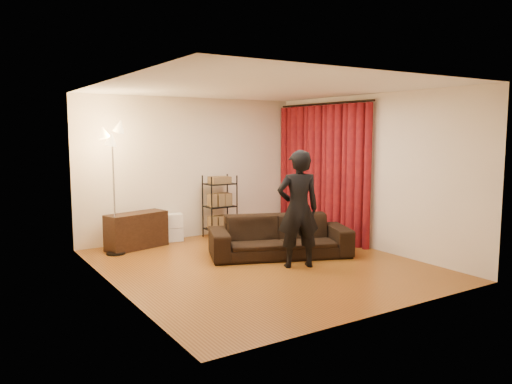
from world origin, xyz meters
TOP-DOWN VIEW (x-y plane):
  - floor at (0.00, 0.00)m, footprint 5.00×5.00m
  - ceiling at (0.00, 0.00)m, footprint 5.00×5.00m
  - wall_back at (0.00, 2.50)m, footprint 5.00×0.00m
  - wall_front at (0.00, -2.50)m, footprint 5.00×0.00m
  - wall_left at (-2.25, 0.00)m, footprint 0.00×5.00m
  - wall_right at (2.25, 0.00)m, footprint 0.00×5.00m
  - curtain_rod at (2.15, 1.12)m, footprint 0.04×2.65m
  - curtain at (2.13, 1.12)m, footprint 0.22×2.65m
  - sofa at (0.56, 0.29)m, footprint 2.46×1.67m
  - person at (0.41, -0.40)m, footprint 0.76×0.63m
  - media_cabinet at (-1.26, 2.11)m, footprint 1.15×0.66m
  - storage_boxes at (-0.46, 2.31)m, footprint 0.36×0.31m
  - wire_shelf at (0.44, 2.16)m, footprint 0.55×0.39m
  - floor_lamp at (-1.70, 1.87)m, footprint 0.42×0.42m

SIDE VIEW (x-z plane):
  - floor at x=0.00m, z-range 0.00..0.00m
  - storage_boxes at x=-0.46m, z-range 0.00..0.52m
  - media_cabinet at x=-1.26m, z-range 0.00..0.63m
  - sofa at x=0.56m, z-range 0.00..0.67m
  - wire_shelf at x=0.44m, z-range 0.00..1.21m
  - person at x=0.41m, z-range 0.00..1.78m
  - floor_lamp at x=-1.70m, z-range 0.00..2.14m
  - curtain at x=2.13m, z-range 0.00..2.55m
  - wall_back at x=0.00m, z-range -1.15..3.85m
  - wall_front at x=0.00m, z-range -1.15..3.85m
  - wall_left at x=-2.25m, z-range -1.15..3.85m
  - wall_right at x=2.25m, z-range -1.15..3.85m
  - curtain_rod at x=2.15m, z-range 2.56..2.60m
  - ceiling at x=0.00m, z-range 2.70..2.70m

